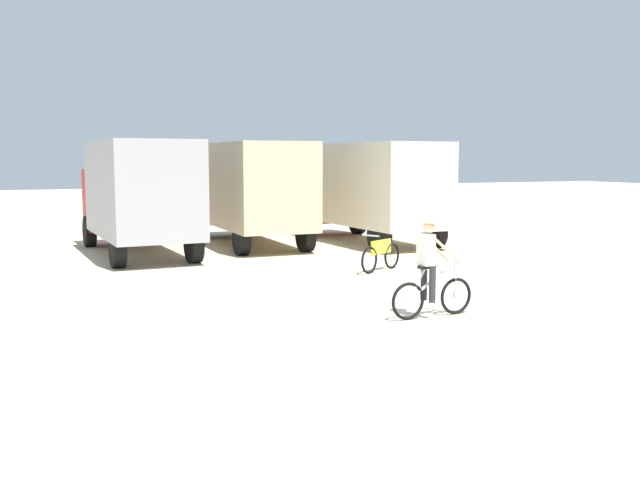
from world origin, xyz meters
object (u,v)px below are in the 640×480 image
Objects in this scene: box_truck_grey_hauler at (138,192)px; box_truck_tan_camper at (251,188)px; cyclist_orange_shirt at (430,271)px; bicycle_spare at (381,256)px; box_truck_cream_rv at (371,188)px.

box_truck_tan_camper is at bearing 15.63° from box_truck_grey_hauler.
cyclist_orange_shirt reaches higher than bicycle_spare.
box_truck_grey_hauler reaches higher than bicycle_spare.
bicycle_spare is at bearing -77.90° from box_truck_tan_camper.
box_truck_tan_camper is (3.81, 1.07, 0.00)m from box_truck_grey_hauler.
box_truck_cream_rv reaches higher than bicycle_spare.
cyclist_orange_shirt is (-0.23, -11.57, -1.03)m from box_truck_tan_camper.
box_truck_tan_camper is 3.71× the size of cyclist_orange_shirt.
cyclist_orange_shirt is at bearing -71.19° from box_truck_grey_hauler.
box_truck_grey_hauler is at bearing 108.81° from cyclist_orange_shirt.
box_truck_cream_rv is (3.93, -0.91, 0.00)m from box_truck_tan_camper.
box_truck_tan_camper is at bearing 166.93° from box_truck_cream_rv.
cyclist_orange_shirt is (-4.17, -10.65, -1.03)m from box_truck_cream_rv.
box_truck_tan_camper and box_truck_cream_rv have the same top height.
box_truck_tan_camper reaches higher than bicycle_spare.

